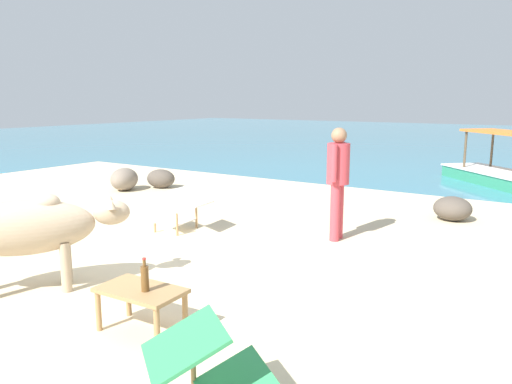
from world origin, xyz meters
The scene contains 12 objects.
sand_beach centered at (0.00, 0.00, 0.02)m, with size 18.00×14.00×0.04m, color beige.
water_surface centered at (0.00, 22.00, 0.00)m, with size 60.00×36.00×0.03m, color teal.
cow centered at (-0.51, -0.82, 0.72)m, with size 1.42×1.68×1.04m.
low_bench_table centered at (1.18, -0.85, 0.37)m, with size 0.78×0.47×0.40m.
bottle centered at (1.26, -0.87, 0.56)m, with size 0.07×0.07×0.30m.
deck_chair_near centered at (2.47, -1.52, 0.42)m, with size 0.89×0.93×0.68m.
deck_chair_far centered at (-0.77, 1.91, 0.42)m, with size 0.82×0.62×0.68m.
person_standing centered at (1.37, 2.79, 0.99)m, with size 0.32×0.51×1.62m.
shore_rock_large centered at (2.53, 4.93, 0.24)m, with size 0.63×0.59×0.40m, color brown.
shore_rock_medium centered at (-3.77, 4.52, 0.26)m, with size 0.65×0.48×0.43m, color brown.
shore_rock_small centered at (-4.25, 3.85, 0.29)m, with size 0.79×0.56×0.50m, color gray.
boat_green centered at (2.78, 9.34, 0.29)m, with size 3.41×3.42×1.29m.
Camera 1 is at (4.26, -3.72, 2.05)m, focal length 35.01 mm.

